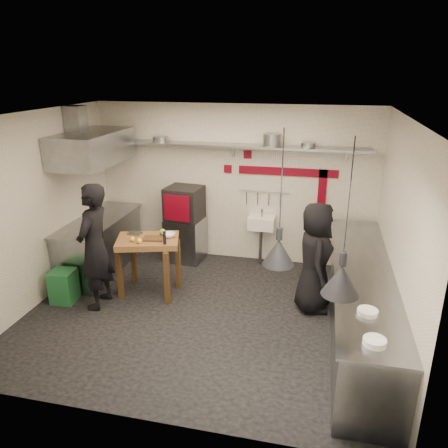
% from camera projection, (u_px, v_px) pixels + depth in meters
% --- Properties ---
extents(floor, '(5.00, 5.00, 0.00)m').
position_uv_depth(floor, '(203.00, 313.00, 6.33)').
color(floor, black).
rests_on(floor, ground).
extents(ceiling, '(5.00, 5.00, 0.00)m').
position_uv_depth(ceiling, '(200.00, 116.00, 5.39)').
color(ceiling, silver).
rests_on(ceiling, floor).
extents(wall_back, '(5.00, 0.04, 2.80)m').
position_uv_depth(wall_back, '(234.00, 184.00, 7.78)').
color(wall_back, silver).
rests_on(wall_back, floor).
extents(wall_front, '(5.00, 0.04, 2.80)m').
position_uv_depth(wall_front, '(139.00, 298.00, 3.93)').
color(wall_front, silver).
rests_on(wall_front, floor).
extents(wall_left, '(0.04, 4.20, 2.80)m').
position_uv_depth(wall_left, '(37.00, 210.00, 6.38)').
color(wall_left, silver).
rests_on(wall_left, floor).
extents(wall_right, '(0.04, 4.20, 2.80)m').
position_uv_depth(wall_right, '(399.00, 238.00, 5.33)').
color(wall_right, silver).
rests_on(wall_right, floor).
extents(red_band_horiz, '(1.70, 0.02, 0.14)m').
position_uv_depth(red_band_horiz, '(288.00, 172.00, 7.47)').
color(red_band_horiz, '#620515').
rests_on(red_band_horiz, wall_back).
extents(red_band_vert, '(0.14, 0.02, 1.10)m').
position_uv_depth(red_band_vert, '(321.00, 201.00, 7.51)').
color(red_band_vert, '#620515').
rests_on(red_band_vert, wall_back).
extents(red_tile_a, '(0.14, 0.02, 0.14)m').
position_uv_depth(red_tile_a, '(248.00, 154.00, 7.53)').
color(red_tile_a, '#620515').
rests_on(red_tile_a, wall_back).
extents(red_tile_b, '(0.14, 0.02, 0.14)m').
position_uv_depth(red_tile_b, '(228.00, 169.00, 7.69)').
color(red_tile_b, '#620515').
rests_on(red_tile_b, wall_back).
extents(back_shelf, '(4.60, 0.34, 0.04)m').
position_uv_depth(back_shelf, '(232.00, 146.00, 7.38)').
color(back_shelf, slate).
rests_on(back_shelf, wall_back).
extents(shelf_bracket_left, '(0.04, 0.06, 0.24)m').
position_uv_depth(shelf_bracket_left, '(131.00, 146.00, 7.95)').
color(shelf_bracket_left, slate).
rests_on(shelf_bracket_left, wall_back).
extents(shelf_bracket_mid, '(0.04, 0.06, 0.24)m').
position_uv_depth(shelf_bracket_mid, '(233.00, 150.00, 7.55)').
color(shelf_bracket_mid, slate).
rests_on(shelf_bracket_mid, wall_back).
extents(shelf_bracket_right, '(0.04, 0.06, 0.24)m').
position_uv_depth(shelf_bracket_right, '(347.00, 155.00, 7.15)').
color(shelf_bracket_right, slate).
rests_on(shelf_bracket_right, wall_back).
extents(pan_far_left, '(0.33, 0.33, 0.09)m').
position_uv_depth(pan_far_left, '(161.00, 139.00, 7.62)').
color(pan_far_left, slate).
rests_on(pan_far_left, back_shelf).
extents(pan_mid_left, '(0.31, 0.31, 0.07)m').
position_uv_depth(pan_mid_left, '(160.00, 140.00, 7.63)').
color(pan_mid_left, slate).
rests_on(pan_mid_left, back_shelf).
extents(stock_pot, '(0.33, 0.33, 0.20)m').
position_uv_depth(stock_pot, '(272.00, 140.00, 7.19)').
color(stock_pot, slate).
rests_on(stock_pot, back_shelf).
extents(pan_right, '(0.30, 0.30, 0.08)m').
position_uv_depth(pan_right, '(308.00, 145.00, 7.09)').
color(pan_right, slate).
rests_on(pan_right, back_shelf).
extents(oven_stand, '(0.70, 0.65, 0.80)m').
position_uv_depth(oven_stand, '(186.00, 239.00, 8.00)').
color(oven_stand, slate).
rests_on(oven_stand, floor).
extents(combi_oven, '(0.67, 0.63, 0.58)m').
position_uv_depth(combi_oven, '(184.00, 203.00, 7.77)').
color(combi_oven, black).
rests_on(combi_oven, oven_stand).
extents(oven_door, '(0.48, 0.08, 0.46)m').
position_uv_depth(oven_door, '(177.00, 208.00, 7.48)').
color(oven_door, '#620515').
rests_on(oven_door, combi_oven).
extents(oven_glass, '(0.32, 0.05, 0.34)m').
position_uv_depth(oven_glass, '(178.00, 208.00, 7.49)').
color(oven_glass, black).
rests_on(oven_glass, oven_door).
extents(hand_sink, '(0.46, 0.34, 0.22)m').
position_uv_depth(hand_sink, '(262.00, 223.00, 7.71)').
color(hand_sink, white).
rests_on(hand_sink, wall_back).
extents(sink_tap, '(0.03, 0.03, 0.14)m').
position_uv_depth(sink_tap, '(262.00, 213.00, 7.65)').
color(sink_tap, slate).
rests_on(sink_tap, hand_sink).
extents(sink_drain, '(0.06, 0.06, 0.66)m').
position_uv_depth(sink_drain, '(261.00, 246.00, 7.82)').
color(sink_drain, slate).
rests_on(sink_drain, floor).
extents(utensil_rail, '(0.90, 0.02, 0.02)m').
position_uv_depth(utensil_rail, '(264.00, 191.00, 7.66)').
color(utensil_rail, slate).
rests_on(utensil_rail, wall_back).
extents(counter_right, '(0.70, 3.80, 0.90)m').
position_uv_depth(counter_right, '(361.00, 303.00, 5.72)').
color(counter_right, slate).
rests_on(counter_right, floor).
extents(counter_right_top, '(0.76, 3.90, 0.03)m').
position_uv_depth(counter_right_top, '(365.00, 271.00, 5.57)').
color(counter_right_top, slate).
rests_on(counter_right_top, counter_right).
extents(plate_stack, '(0.22, 0.22, 0.07)m').
position_uv_depth(plate_stack, '(375.00, 342.00, 4.03)').
color(plate_stack, white).
rests_on(plate_stack, counter_right_top).
extents(small_bowl_right, '(0.28, 0.28, 0.05)m').
position_uv_depth(small_bowl_right, '(368.00, 312.00, 4.55)').
color(small_bowl_right, white).
rests_on(small_bowl_right, counter_right_top).
extents(counter_left, '(0.70, 1.90, 0.90)m').
position_uv_depth(counter_left, '(100.00, 245.00, 7.59)').
color(counter_left, slate).
rests_on(counter_left, floor).
extents(counter_left_top, '(0.76, 2.00, 0.03)m').
position_uv_depth(counter_left_top, '(97.00, 220.00, 7.44)').
color(counter_left_top, slate).
rests_on(counter_left_top, counter_left).
extents(extractor_hood, '(0.78, 1.60, 0.50)m').
position_uv_depth(extractor_hood, '(93.00, 148.00, 7.01)').
color(extractor_hood, slate).
rests_on(extractor_hood, ceiling).
extents(hood_duct, '(0.28, 0.28, 0.50)m').
position_uv_depth(hood_duct, '(76.00, 122.00, 6.93)').
color(hood_duct, slate).
rests_on(hood_duct, ceiling).
extents(green_bin, '(0.37, 0.37, 0.50)m').
position_uv_depth(green_bin, '(64.00, 286.00, 6.59)').
color(green_bin, '#1D6132').
rests_on(green_bin, floor).
extents(prep_table, '(1.06, 0.87, 0.92)m').
position_uv_depth(prep_table, '(149.00, 266.00, 6.77)').
color(prep_table, brown).
rests_on(prep_table, floor).
extents(cutting_board, '(0.34, 0.27, 0.02)m').
position_uv_depth(cutting_board, '(153.00, 239.00, 6.57)').
color(cutting_board, '#4A3118').
rests_on(cutting_board, prep_table).
extents(pepper_mill, '(0.06, 0.06, 0.20)m').
position_uv_depth(pepper_mill, '(165.00, 238.00, 6.36)').
color(pepper_mill, black).
rests_on(pepper_mill, prep_table).
extents(lemon_a, '(0.10, 0.10, 0.08)m').
position_uv_depth(lemon_a, '(132.00, 239.00, 6.48)').
color(lemon_a, '#F7AC36').
rests_on(lemon_a, prep_table).
extents(lemon_b, '(0.09, 0.09, 0.08)m').
position_uv_depth(lemon_b, '(139.00, 241.00, 6.41)').
color(lemon_b, '#F7AC36').
rests_on(lemon_b, prep_table).
extents(veg_ball, '(0.10, 0.10, 0.10)m').
position_uv_depth(veg_ball, '(163.00, 232.00, 6.73)').
color(veg_ball, olive).
rests_on(veg_ball, prep_table).
extents(steel_tray, '(0.21, 0.15, 0.03)m').
position_uv_depth(steel_tray, '(135.00, 233.00, 6.77)').
color(steel_tray, slate).
rests_on(steel_tray, prep_table).
extents(bowl, '(0.25, 0.25, 0.06)m').
position_uv_depth(bowl, '(169.00, 235.00, 6.65)').
color(bowl, white).
rests_on(bowl, prep_table).
extents(heat_lamp_near, '(0.45, 0.45, 1.48)m').
position_uv_depth(heat_lamp_near, '(281.00, 200.00, 4.54)').
color(heat_lamp_near, black).
rests_on(heat_lamp_near, ceiling).
extents(heat_lamp_far, '(0.40, 0.40, 1.54)m').
position_uv_depth(heat_lamp_far, '(347.00, 220.00, 4.02)').
color(heat_lamp_far, black).
rests_on(heat_lamp_far, ceiling).
extents(chef_left, '(0.45, 0.69, 1.87)m').
position_uv_depth(chef_left, '(95.00, 247.00, 6.26)').
color(chef_left, black).
rests_on(chef_left, floor).
extents(chef_right, '(0.63, 0.86, 1.62)m').
position_uv_depth(chef_right, '(315.00, 258.00, 6.20)').
color(chef_right, black).
rests_on(chef_right, floor).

